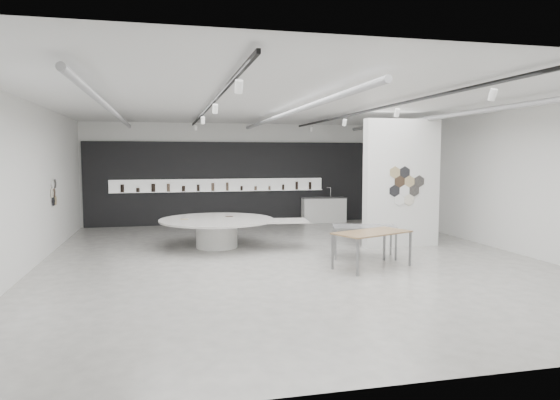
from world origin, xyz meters
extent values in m
cube|color=#AEABA4|center=(0.00, 0.00, -0.01)|extent=(12.00, 14.00, 0.01)
cube|color=silver|center=(0.00, 0.00, 3.80)|extent=(12.00, 14.00, 0.01)
cube|color=white|center=(0.00, 7.00, 1.90)|extent=(12.00, 0.01, 3.80)
cube|color=white|center=(0.00, -7.00, 1.90)|extent=(12.00, 0.01, 3.80)
cube|color=white|center=(6.00, 0.00, 1.90)|extent=(0.01, 14.00, 3.80)
cube|color=white|center=(-6.00, 0.00, 1.90)|extent=(0.01, 14.00, 3.80)
cylinder|color=#939396|center=(-4.20, 0.50, 3.62)|extent=(0.12, 12.00, 0.12)
cylinder|color=#939396|center=(0.00, 0.50, 3.62)|extent=(0.12, 12.00, 0.12)
cylinder|color=#939396|center=(4.20, 0.50, 3.62)|extent=(0.12, 12.00, 0.12)
cube|color=black|center=(-2.00, 0.00, 3.70)|extent=(0.05, 13.00, 0.06)
cylinder|color=white|center=(-2.00, -5.00, 3.52)|extent=(0.11, 0.18, 0.21)
cylinder|color=white|center=(-2.00, -1.70, 3.52)|extent=(0.11, 0.18, 0.21)
cylinder|color=white|center=(-2.00, 1.60, 3.52)|extent=(0.11, 0.18, 0.21)
cylinder|color=white|center=(-2.00, 4.90, 3.52)|extent=(0.11, 0.18, 0.21)
cube|color=black|center=(2.00, 0.00, 3.70)|extent=(0.05, 13.00, 0.06)
cylinder|color=white|center=(2.00, -5.00, 3.52)|extent=(0.11, 0.18, 0.21)
cylinder|color=white|center=(2.00, -1.70, 3.52)|extent=(0.11, 0.18, 0.21)
cylinder|color=white|center=(2.00, 1.60, 3.52)|extent=(0.11, 0.18, 0.21)
cylinder|color=white|center=(2.00, 4.90, 3.52)|extent=(0.11, 0.18, 0.21)
cylinder|color=black|center=(-5.97, 2.50, 1.35)|extent=(0.03, 0.28, 0.28)
cylinder|color=tan|center=(-5.97, 2.76, 1.35)|extent=(0.03, 0.28, 0.28)
cylinder|color=#3F2D1F|center=(-5.97, 2.63, 1.58)|extent=(0.03, 0.28, 0.28)
cylinder|color=silver|center=(-5.97, 2.37, 1.58)|extent=(0.03, 0.28, 0.28)
cylinder|color=white|center=(-5.97, 2.50, 1.81)|extent=(0.03, 0.28, 0.28)
cylinder|color=black|center=(-5.97, 2.76, 1.81)|extent=(0.03, 0.28, 0.28)
cube|color=black|center=(0.00, 6.94, 1.55)|extent=(11.80, 0.10, 3.10)
cube|color=white|center=(-1.00, 6.87, 1.48)|extent=(8.00, 0.06, 0.46)
cube|color=white|center=(-1.00, 6.81, 1.25)|extent=(8.00, 0.18, 0.02)
cylinder|color=black|center=(-4.53, 6.81, 1.41)|extent=(0.13, 0.13, 0.29)
cylinder|color=black|center=(-3.99, 6.81, 1.34)|extent=(0.13, 0.13, 0.15)
cylinder|color=black|center=(-3.44, 6.81, 1.42)|extent=(0.14, 0.14, 0.30)
cylinder|color=brown|center=(-2.90, 6.81, 1.41)|extent=(0.12, 0.12, 0.29)
cylinder|color=black|center=(-2.36, 6.81, 1.37)|extent=(0.12, 0.12, 0.21)
cylinder|color=black|center=(-1.81, 6.81, 1.39)|extent=(0.10, 0.10, 0.25)
cylinder|color=brown|center=(-1.27, 6.81, 1.42)|extent=(0.12, 0.12, 0.30)
cylinder|color=brown|center=(-0.73, 6.81, 1.42)|extent=(0.10, 0.10, 0.31)
cylinder|color=black|center=(-0.19, 6.81, 1.35)|extent=(0.09, 0.09, 0.17)
cylinder|color=brown|center=(0.36, 6.81, 1.35)|extent=(0.10, 0.10, 0.16)
cylinder|color=brown|center=(0.90, 6.81, 1.34)|extent=(0.09, 0.09, 0.15)
cylinder|color=black|center=(1.44, 6.81, 1.37)|extent=(0.09, 0.09, 0.21)
cylinder|color=black|center=(1.99, 6.81, 1.42)|extent=(0.11, 0.11, 0.31)
cylinder|color=black|center=(2.53, 6.81, 1.41)|extent=(0.11, 0.11, 0.29)
cube|color=white|center=(3.50, 1.00, 1.80)|extent=(2.20, 0.35, 3.60)
cylinder|color=white|center=(3.50, 0.81, 1.60)|extent=(0.34, 0.03, 0.34)
cylinder|color=black|center=(3.80, 0.81, 1.60)|extent=(0.34, 0.03, 0.34)
cylinder|color=black|center=(3.20, 0.81, 1.60)|extent=(0.34, 0.03, 0.34)
cylinder|color=tan|center=(3.65, 0.81, 1.86)|extent=(0.34, 0.03, 0.34)
cylinder|color=#3F2D1F|center=(3.35, 0.81, 1.86)|extent=(0.34, 0.03, 0.34)
cylinder|color=silver|center=(3.65, 0.81, 1.34)|extent=(0.34, 0.03, 0.34)
cylinder|color=white|center=(3.35, 0.81, 1.34)|extent=(0.34, 0.03, 0.34)
cylinder|color=black|center=(3.95, 0.81, 1.86)|extent=(0.34, 0.03, 0.34)
cylinder|color=black|center=(3.50, 0.81, 2.12)|extent=(0.34, 0.03, 0.34)
cylinder|color=tan|center=(3.20, 0.81, 2.12)|extent=(0.34, 0.03, 0.34)
cylinder|color=white|center=(-1.63, 1.99, 0.38)|extent=(1.28, 1.28, 0.76)
cylinder|color=beige|center=(-1.63, 1.99, 0.78)|extent=(3.55, 3.55, 0.05)
cube|color=beige|center=(0.09, 1.34, 0.78)|extent=(1.52, 1.05, 0.05)
cube|color=tan|center=(-2.51, 2.09, 0.81)|extent=(0.24, 0.18, 0.01)
cube|color=#3F2D1F|center=(-1.21, 2.48, 0.81)|extent=(0.24, 0.18, 0.01)
cube|color=brown|center=(1.58, -1.41, 0.82)|extent=(1.99, 1.51, 0.03)
cube|color=slate|center=(0.96, -2.11, 0.40)|extent=(0.06, 0.06, 0.80)
cube|color=slate|center=(0.65, -1.37, 0.40)|extent=(0.06, 0.06, 0.80)
cube|color=slate|center=(2.52, -1.46, 0.40)|extent=(0.06, 0.06, 0.80)
cube|color=slate|center=(2.21, -0.71, 0.40)|extent=(0.06, 0.06, 0.80)
cube|color=slate|center=(1.87, -0.25, 0.79)|extent=(1.72, 1.17, 0.03)
cube|color=slate|center=(1.07, -0.39, 0.39)|extent=(0.06, 0.06, 0.77)
cube|color=slate|center=(1.25, 0.28, 0.39)|extent=(0.06, 0.06, 0.77)
cube|color=slate|center=(2.49, -0.78, 0.39)|extent=(0.06, 0.06, 0.77)
cube|color=slate|center=(2.67, -0.11, 0.39)|extent=(0.06, 0.06, 0.77)
cube|color=white|center=(2.99, 6.50, 0.47)|extent=(1.70, 0.74, 0.94)
cube|color=slate|center=(2.99, 6.50, 0.95)|extent=(1.75, 0.78, 0.03)
cylinder|color=silver|center=(3.32, 6.64, 1.16)|extent=(0.03, 0.03, 0.37)
cylinder|color=silver|center=(3.23, 6.64, 1.33)|extent=(0.17, 0.04, 0.02)
camera|label=1|loc=(-3.02, -11.95, 2.56)|focal=32.00mm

